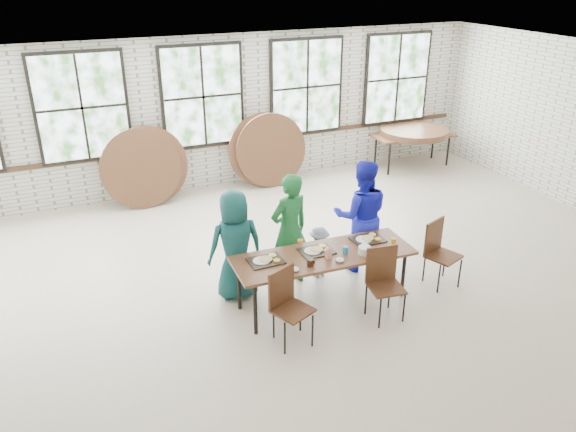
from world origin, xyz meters
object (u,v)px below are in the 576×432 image
(chair_near_right, at_px, (384,277))
(storage_table, at_px, (413,137))
(dining_table, at_px, (324,257))
(chair_near_left, at_px, (287,300))

(chair_near_right, height_order, storage_table, chair_near_right)
(dining_table, relative_size, storage_table, 1.31)
(chair_near_right, bearing_deg, storage_table, 59.76)
(chair_near_left, xyz_separation_m, chair_near_right, (1.35, -0.01, 0.00))
(dining_table, relative_size, chair_near_left, 2.56)
(dining_table, distance_m, chair_near_left, 0.95)
(dining_table, bearing_deg, chair_near_right, -41.05)
(dining_table, relative_size, chair_near_right, 2.56)
(chair_near_left, bearing_deg, dining_table, 12.61)
(chair_near_right, bearing_deg, chair_near_left, -171.75)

